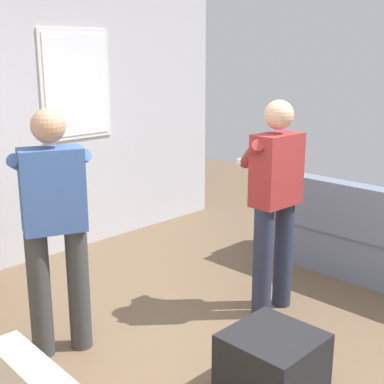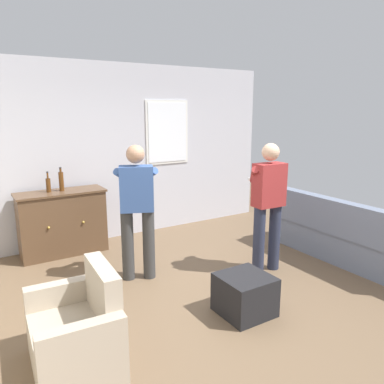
{
  "view_description": "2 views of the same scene",
  "coord_description": "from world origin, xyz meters",
  "px_view_note": "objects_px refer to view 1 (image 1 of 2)",
  "views": [
    {
      "loc": [
        -2.35,
        -2.03,
        2.02
      ],
      "look_at": [
        -0.19,
        0.09,
        1.22
      ],
      "focal_mm": 50.0,
      "sensor_mm": 36.0,
      "label": 1
    },
    {
      "loc": [
        -2.35,
        -3.13,
        2.09
      ],
      "look_at": [
        -0.21,
        0.31,
        1.19
      ],
      "focal_mm": 35.0,
      "sensor_mm": 36.0,
      "label": 2
    }
  ],
  "objects_px": {
    "ottoman": "(272,366)",
    "person_standing_left": "(54,222)",
    "person_standing_right": "(274,197)",
    "couch": "(383,246)"
  },
  "relations": [
    {
      "from": "couch",
      "to": "ottoman",
      "type": "xyz_separation_m",
      "value": [
        -2.05,
        -0.3,
        -0.13
      ]
    },
    {
      "from": "person_standing_left",
      "to": "person_standing_right",
      "type": "relative_size",
      "value": 1.0
    },
    {
      "from": "couch",
      "to": "person_standing_right",
      "type": "relative_size",
      "value": 1.49
    },
    {
      "from": "couch",
      "to": "person_standing_left",
      "type": "distance_m",
      "value": 2.91
    },
    {
      "from": "ottoman",
      "to": "person_standing_left",
      "type": "distance_m",
      "value": 1.65
    },
    {
      "from": "ottoman",
      "to": "person_standing_right",
      "type": "height_order",
      "value": "person_standing_right"
    },
    {
      "from": "person_standing_left",
      "to": "person_standing_right",
      "type": "distance_m",
      "value": 1.65
    },
    {
      "from": "couch",
      "to": "ottoman",
      "type": "bearing_deg",
      "value": -171.77
    },
    {
      "from": "ottoman",
      "to": "person_standing_left",
      "type": "relative_size",
      "value": 0.3
    },
    {
      "from": "ottoman",
      "to": "person_standing_left",
      "type": "bearing_deg",
      "value": 113.39
    }
  ]
}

